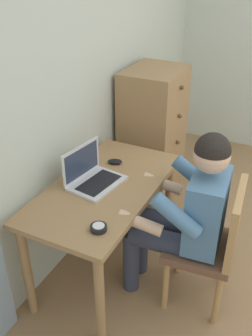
# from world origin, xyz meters

# --- Properties ---
(wall_back) EXTENTS (4.80, 0.05, 2.50)m
(wall_back) POSITION_xyz_m (0.00, 2.20, 1.25)
(wall_back) COLOR silver
(wall_back) RESTS_ON ground_plane
(desk) EXTENTS (1.17, 0.62, 0.72)m
(desk) POSITION_xyz_m (-0.30, 1.82, 0.61)
(desk) COLOR #9E754C
(desk) RESTS_ON ground_plane
(dresser) EXTENTS (0.55, 0.47, 1.19)m
(dresser) POSITION_xyz_m (0.73, 1.92, 0.59)
(dresser) COLOR #9E754C
(dresser) RESTS_ON ground_plane
(chair) EXTENTS (0.45, 0.44, 0.87)m
(chair) POSITION_xyz_m (-0.24, 1.12, 0.48)
(chair) COLOR brown
(chair) RESTS_ON ground_plane
(person_seated) EXTENTS (0.56, 0.61, 1.19)m
(person_seated) POSITION_xyz_m (-0.25, 1.30, 0.67)
(person_seated) COLOR #33384C
(person_seated) RESTS_ON ground_plane
(laptop) EXTENTS (0.37, 0.30, 0.24)m
(laptop) POSITION_xyz_m (-0.31, 1.91, 0.77)
(laptop) COLOR silver
(laptop) RESTS_ON desk
(computer_mouse) EXTENTS (0.09, 0.11, 0.03)m
(computer_mouse) POSITION_xyz_m (-0.02, 1.89, 0.74)
(computer_mouse) COLOR black
(computer_mouse) RESTS_ON desk
(desk_clock) EXTENTS (0.09, 0.09, 0.03)m
(desk_clock) POSITION_xyz_m (-0.69, 1.64, 0.74)
(desk_clock) COLOR black
(desk_clock) RESTS_ON desk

